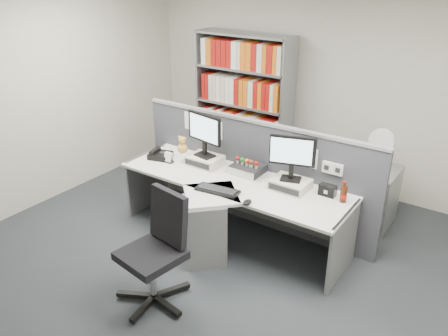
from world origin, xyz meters
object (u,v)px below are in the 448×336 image
Objects in this scene: mouse at (247,202)px; desktop_pc at (247,169)px; monitor_left at (204,132)px; desk at (221,209)px; desk_phone at (160,155)px; cola_bottle at (344,194)px; filing_cabinet at (373,197)px; office_chair at (158,247)px; keyboard at (218,190)px; desk_calendar at (169,158)px; shelving_unit at (243,107)px; desk_fan at (382,145)px; speaker at (328,190)px; monitor_right at (292,154)px.

desktop_pc is at bearing 121.71° from mouse.
mouse is at bearing -30.49° from monitor_left.
desk_phone is at bearing 168.04° from desk.
mouse is 0.94m from cola_bottle.
filing_cabinet is 2.69m from office_chair.
monitor_left is 0.48× the size of office_chair.
desk_calendar is (-0.89, 0.28, 0.04)m from keyboard.
cola_bottle is at bearing -34.75° from shelving_unit.
desk_fan is (1.16, 0.94, 0.25)m from desktop_pc.
office_chair is at bearing -53.32° from desk_calendar.
cola_bottle is at bearing 24.47° from keyboard.
desktop_pc is 1.13m from cola_bottle.
desk is 8.86× the size of desk_phone.
keyboard is 0.93m from office_chair.
mouse is at bearing -56.67° from shelving_unit.
mouse is (0.39, -0.06, 0.01)m from keyboard.
cola_bottle is (1.16, 0.42, 0.35)m from desk.
speaker is at bearing -36.43° from shelving_unit.
monitor_right is at bearing -0.00° from monitor_left.
monitor_right is 1.52m from desk_calendar.
monitor_right reaches higher than filing_cabinet.
desktop_pc is at bearing -141.21° from desk_fan.
desk_phone is 2.04m from speaker.
speaker is at bearing -103.23° from filing_cabinet.
monitor_right is 2.10m from shelving_unit.
mouse is 0.83m from speaker.
monitor_left reaches higher than desk_calendar.
desk_fan is (2.07, 1.22, 0.24)m from desk_calendar.
shelving_unit is (-0.03, 1.67, 0.20)m from desk_calendar.
cola_bottle is (0.56, 0.04, -0.30)m from monitor_right.
desk is 0.96m from monitor_right.
keyboard is at bearing -17.39° from desk_calendar.
desktop_pc reaches higher than keyboard.
desk_calendar is (0.18, -0.04, 0.01)m from desk_phone.
filing_cabinet is (0.22, 0.94, -0.43)m from speaker.
desktop_pc is 0.56m from keyboard.
cola_bottle is 0.21× the size of office_chair.
speaker is (1.85, 0.28, 0.00)m from desk_calendar.
desk_phone reaches higher than filing_cabinet.
mouse is 0.69× the size of speaker.
desk_fan is at bearing 76.77° from speaker.
monitor_right reaches higher than mouse.
shelving_unit is at bearing 145.25° from cola_bottle.
desktop_pc is at bearing 177.78° from cola_bottle.
desktop_pc is 0.48× the size of filing_cabinet.
monitor_left is 1.52m from speaker.
monitor_left is 0.81m from keyboard.
desk is 1.93m from desk_fan.
cola_bottle is 1.08m from filing_cabinet.
keyboard reaches higher than desk.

